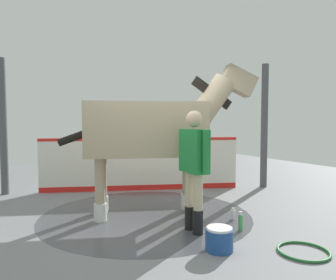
{
  "coord_description": "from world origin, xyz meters",
  "views": [
    {
      "loc": [
        4.59,
        -2.2,
        1.6
      ],
      "look_at": [
        0.28,
        0.21,
        1.3
      ],
      "focal_mm": 34.38,
      "sensor_mm": 36.0,
      "label": 1
    }
  ],
  "objects_px": {
    "handler": "(194,162)",
    "hose_coil": "(303,251)",
    "wash_bucket": "(219,239)",
    "horse": "(153,130)",
    "bottle_shampoo": "(233,214)",
    "bottle_spray": "(241,222)"
  },
  "relations": [
    {
      "from": "bottle_shampoo",
      "to": "bottle_spray",
      "type": "height_order",
      "value": "bottle_spray"
    },
    {
      "from": "bottle_shampoo",
      "to": "bottle_spray",
      "type": "relative_size",
      "value": 0.68
    },
    {
      "from": "bottle_spray",
      "to": "handler",
      "type": "bearing_deg",
      "value": -114.74
    },
    {
      "from": "wash_bucket",
      "to": "hose_coil",
      "type": "distance_m",
      "value": 1.02
    },
    {
      "from": "horse",
      "to": "bottle_spray",
      "type": "distance_m",
      "value": 2.0
    },
    {
      "from": "handler",
      "to": "bottle_shampoo",
      "type": "bearing_deg",
      "value": -166.88
    },
    {
      "from": "horse",
      "to": "wash_bucket",
      "type": "distance_m",
      "value": 2.17
    },
    {
      "from": "horse",
      "to": "hose_coil",
      "type": "distance_m",
      "value": 2.83
    },
    {
      "from": "wash_bucket",
      "to": "bottle_spray",
      "type": "relative_size",
      "value": 1.23
    },
    {
      "from": "horse",
      "to": "bottle_shampoo",
      "type": "distance_m",
      "value": 1.88
    },
    {
      "from": "horse",
      "to": "hose_coil",
      "type": "height_order",
      "value": "horse"
    },
    {
      "from": "wash_bucket",
      "to": "bottle_spray",
      "type": "distance_m",
      "value": 0.84
    },
    {
      "from": "bottle_spray",
      "to": "wash_bucket",
      "type": "bearing_deg",
      "value": -59.65
    },
    {
      "from": "handler",
      "to": "bottle_shampoo",
      "type": "height_order",
      "value": "handler"
    },
    {
      "from": "handler",
      "to": "bottle_shampoo",
      "type": "relative_size",
      "value": 9.12
    },
    {
      "from": "wash_bucket",
      "to": "horse",
      "type": "bearing_deg",
      "value": -178.99
    },
    {
      "from": "handler",
      "to": "hose_coil",
      "type": "relative_size",
      "value": 2.8
    },
    {
      "from": "wash_bucket",
      "to": "bottle_spray",
      "type": "xyz_separation_m",
      "value": [
        -0.42,
        0.72,
        -0.02
      ]
    },
    {
      "from": "handler",
      "to": "hose_coil",
      "type": "bearing_deg",
      "value": 123.42
    },
    {
      "from": "wash_bucket",
      "to": "handler",
      "type": "bearing_deg",
      "value": 172.16
    },
    {
      "from": "horse",
      "to": "bottle_spray",
      "type": "xyz_separation_m",
      "value": [
        1.32,
        0.75,
        -1.3
      ]
    },
    {
      "from": "horse",
      "to": "handler",
      "type": "bearing_deg",
      "value": -61.2
    }
  ]
}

